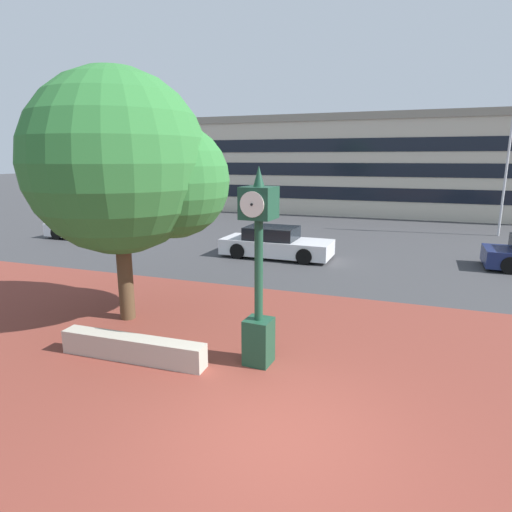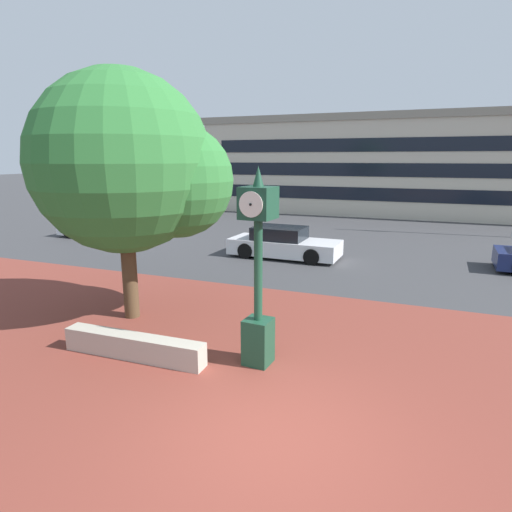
% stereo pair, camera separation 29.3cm
% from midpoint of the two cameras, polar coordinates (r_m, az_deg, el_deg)
% --- Properties ---
extents(ground_plane, '(200.00, 200.00, 0.00)m').
position_cam_midpoint_polar(ground_plane, '(6.95, 3.27, -23.01)').
color(ground_plane, '#38383A').
extents(plaza_brick_paving, '(44.00, 11.04, 0.01)m').
position_cam_midpoint_polar(plaza_brick_paving, '(8.18, 6.78, -17.06)').
color(plaza_brick_paving, brown).
rests_on(plaza_brick_paving, ground).
extents(planter_wall, '(3.21, 0.49, 0.50)m').
position_cam_midpoint_polar(planter_wall, '(9.42, -15.09, -11.54)').
color(planter_wall, '#ADA393').
rests_on(planter_wall, ground).
extents(street_clock, '(0.64, 0.72, 3.94)m').
position_cam_midpoint_polar(street_clock, '(8.32, 1.30, -2.48)').
color(street_clock, '#19422D').
rests_on(street_clock, ground).
extents(plaza_tree, '(4.74, 4.41, 6.17)m').
position_cam_midpoint_polar(plaza_tree, '(11.08, -15.16, 11.34)').
color(plaza_tree, '#4C3823').
rests_on(plaza_tree, ground).
extents(car_street_near, '(4.62, 2.00, 1.28)m').
position_cam_midpoint_polar(car_street_near, '(18.01, 4.11, 1.63)').
color(car_street_near, silver).
rests_on(car_street_near, ground).
extents(car_street_far, '(4.56, 1.94, 1.28)m').
position_cam_midpoint_polar(car_street_far, '(23.89, -19.68, 3.69)').
color(car_street_far, silver).
rests_on(car_street_far, ground).
extents(civic_building, '(29.53, 11.55, 7.10)m').
position_cam_midpoint_polar(civic_building, '(36.29, 19.22, 11.36)').
color(civic_building, beige).
rests_on(civic_building, ground).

